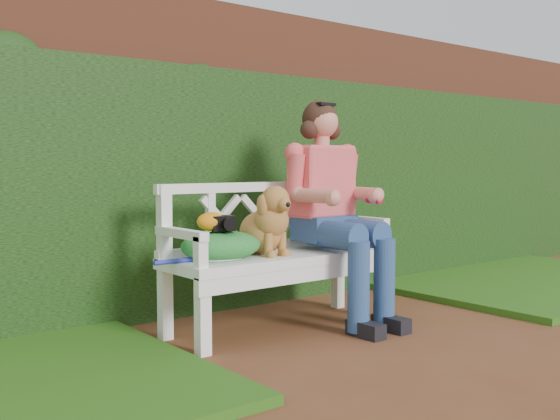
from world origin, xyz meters
TOP-DOWN VIEW (x-y plane):
  - ground at (0.00, 0.00)m, footprint 60.00×60.00m
  - brick_wall at (0.00, 1.90)m, footprint 10.00×0.30m
  - ivy_hedge at (0.00, 1.68)m, footprint 10.00×0.18m
  - grass_right at (2.40, 0.90)m, footprint 2.60×2.00m
  - garden_bench at (-0.28, 0.96)m, footprint 1.62×0.73m
  - seated_woman at (0.10, 0.94)m, footprint 0.85×0.98m
  - dog at (-0.40, 0.96)m, footprint 0.29×0.39m
  - tennis_racket at (-0.77, 0.97)m, footprint 0.65×0.46m
  - green_bag at (-0.72, 0.96)m, footprint 0.60×0.53m
  - camera_item at (-0.73, 0.93)m, footprint 0.16×0.14m
  - baseball_glove at (-0.79, 0.96)m, footprint 0.21×0.18m

SIDE VIEW (x-z plane):
  - ground at x=0.00m, z-range 0.00..0.00m
  - grass_right at x=2.40m, z-range 0.00..0.05m
  - garden_bench at x=-0.28m, z-range 0.00..0.48m
  - tennis_racket at x=-0.77m, z-range 0.48..0.51m
  - green_bag at x=-0.72m, z-range 0.48..0.65m
  - camera_item at x=-0.73m, z-range 0.65..0.74m
  - dog at x=-0.40m, z-range 0.48..0.91m
  - baseball_glove at x=-0.79m, z-range 0.65..0.76m
  - seated_woman at x=0.10m, z-range 0.00..1.46m
  - ivy_hedge at x=0.00m, z-range 0.00..1.70m
  - brick_wall at x=0.00m, z-range 0.00..2.20m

